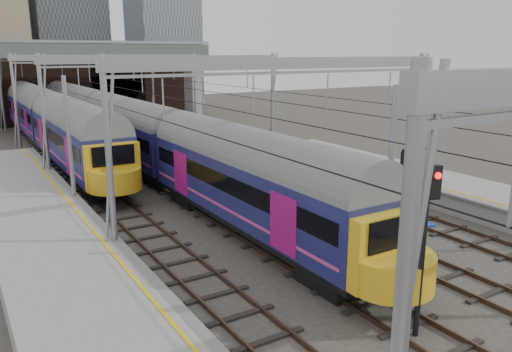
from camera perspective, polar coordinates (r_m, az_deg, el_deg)
ground at (r=18.27m, az=18.93°, el=-13.00°), size 160.00×160.00×0.00m
platform_left at (r=14.89m, az=-17.18°, el=-16.97°), size 4.32×55.00×1.12m
tracks at (r=29.33m, az=-4.05°, el=-1.97°), size 14.40×80.00×0.22m
overhead_line at (r=34.13m, az=-9.40°, el=11.29°), size 16.80×80.00×8.00m
retaining_wall at (r=63.74m, az=-18.77°, el=9.90°), size 28.00×2.75×9.00m
overbridge at (r=57.54m, az=-19.00°, el=12.45°), size 28.00×3.00×9.25m
train_main at (r=44.69m, az=-17.22°, el=6.24°), size 2.86×66.21×4.91m
train_second at (r=43.64m, az=-22.24°, el=5.75°), size 2.98×34.46×5.07m
signal_near_left at (r=14.64m, az=18.84°, el=-6.11°), size 0.40×0.48×5.14m
signal_near_centre at (r=20.20m, az=16.29°, el=-1.49°), size 0.33×0.45×4.50m
equip_cover_a at (r=21.54m, az=13.69°, el=-8.27°), size 0.88×0.64×0.10m
equip_cover_b at (r=19.09m, az=12.62°, el=-11.21°), size 0.90×0.75×0.09m
equip_cover_c at (r=25.25m, az=18.74°, el=-5.29°), size 0.96×0.80×0.10m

